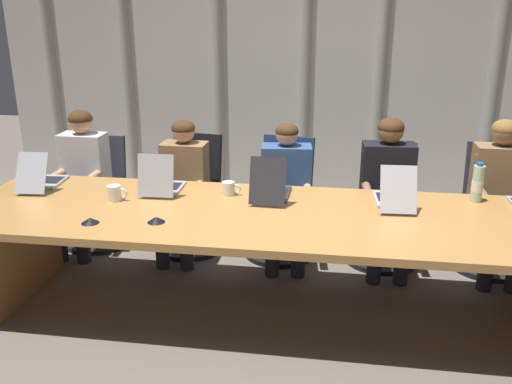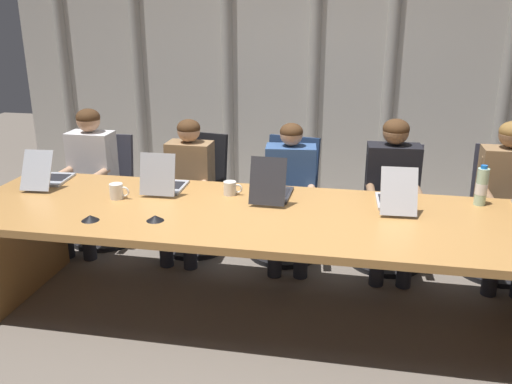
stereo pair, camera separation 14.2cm
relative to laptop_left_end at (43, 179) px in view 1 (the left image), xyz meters
The scene contains 22 objects.
ground_plane 1.90m from the laptop_left_end, ahead, with size 12.65×12.65×0.00m, color #6B6056.
conference_table 1.73m from the laptop_left_end, ahead, with size 4.03×1.14×0.74m.
curtain_backdrop 2.85m from the laptop_left_end, 52.11° to the left, with size 6.32×0.17×2.97m.
laptop_left_end is the anchor object (origin of this frame).
laptop_left_mid 0.90m from the laptop_left_end, ahead, with size 0.26×0.39×0.30m.
laptop_center 1.68m from the laptop_left_end, ahead, with size 0.25×0.43×0.32m.
laptop_right_mid 2.50m from the laptop_left_end, ahead, with size 0.25×0.47×0.30m.
office_chair_left_end 0.86m from the laptop_left_end, 85.98° to the left, with size 0.60×0.60×0.91m.
office_chair_left_mid 1.24m from the laptop_left_end, 39.48° to the left, with size 0.60×0.61×0.96m.
office_chair_center 1.89m from the laptop_left_end, 23.69° to the left, with size 0.60×0.61×0.96m.
office_chair_right_mid 2.66m from the laptop_left_end, 16.31° to the left, with size 0.60×0.60×0.95m.
office_chair_right_end 3.46m from the laptop_left_end, 12.40° to the left, with size 0.60×0.60×0.97m.
person_left_end 0.59m from the laptop_left_end, 89.27° to the left, with size 0.38×0.55×1.18m.
person_left_mid 1.06m from the laptop_left_end, 33.04° to the left, with size 0.38×0.55×1.13m.
person_center 1.83m from the laptop_left_end, 18.42° to the left, with size 0.44×0.57×1.13m.
person_right_mid 2.58m from the laptop_left_end, 13.05° to the left, with size 0.43×0.56×1.19m.
person_right_end 3.39m from the laptop_left_end, ahead, with size 0.39×0.55×1.20m.
water_bottle_primary 3.05m from the laptop_left_end, ahead, with size 0.08×0.08×0.27m.
coffee_mug_near 1.38m from the laptop_left_end, ahead, with size 0.13×0.09×0.09m.
coffee_mug_far 0.68m from the laptop_left_end, 18.81° to the right, with size 0.14×0.09×0.11m.
conference_mic_left_side 0.90m from the laptop_left_end, 44.17° to the right, with size 0.11×0.11×0.04m, color black.
conference_mic_middle 1.18m from the laptop_left_end, 28.05° to the right, with size 0.11×0.11×0.04m, color black.
Camera 1 is at (0.40, -3.24, 2.00)m, focal length 38.45 mm.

